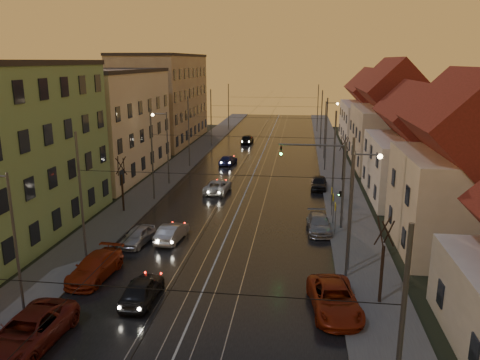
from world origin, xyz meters
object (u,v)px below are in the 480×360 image
at_px(traffic_light_mast, 331,174).
at_px(parked_left_1, 28,332).
at_px(driving_car_2, 218,186).
at_px(driving_car_3, 228,160).
at_px(parked_left_3, 138,236).
at_px(street_lamp_1, 357,200).
at_px(driving_car_4, 247,139).
at_px(parked_right_2, 319,183).
at_px(street_lamp_3, 327,124).
at_px(street_lamp_2, 165,141).
at_px(parked_left_2, 95,267).
at_px(driving_car_0, 142,289).
at_px(parked_right_1, 319,224).
at_px(street_lamp_0, 9,232).
at_px(parked_right_0, 334,299).
at_px(driving_car_1, 172,232).

bearing_deg(traffic_light_mast, parked_left_1, -129.47).
xyz_separation_m(driving_car_2, driving_car_3, (-1.05, 13.54, -0.06)).
bearing_deg(parked_left_3, street_lamp_1, -2.36).
bearing_deg(driving_car_4, street_lamp_1, 106.16).
bearing_deg(parked_right_2, street_lamp_3, 87.16).
height_order(street_lamp_3, parked_left_3, street_lamp_3).
distance_m(street_lamp_2, driving_car_4, 28.32).
bearing_deg(driving_car_2, parked_left_2, 81.81).
relative_size(driving_car_0, parked_left_3, 1.11).
bearing_deg(parked_left_1, parked_right_1, 54.02).
height_order(street_lamp_0, parked_left_2, street_lamp_0).
distance_m(street_lamp_0, driving_car_0, 7.70).
bearing_deg(parked_left_1, street_lamp_0, 133.38).
bearing_deg(driving_car_0, street_lamp_0, 23.82).
height_order(parked_right_0, parked_right_1, parked_right_0).
height_order(driving_car_0, parked_right_0, parked_right_0).
bearing_deg(parked_left_3, parked_left_1, -85.47).
distance_m(street_lamp_2, parked_right_0, 30.50).
bearing_deg(parked_right_1, traffic_light_mast, 37.79).
xyz_separation_m(driving_car_2, parked_right_0, (10.48, -22.71, 0.07)).
relative_size(street_lamp_0, traffic_light_mast, 1.11).
height_order(street_lamp_0, parked_right_2, street_lamp_0).
height_order(driving_car_4, parked_left_2, driving_car_4).
distance_m(street_lamp_3, driving_car_0, 43.37).
bearing_deg(parked_left_3, driving_car_0, -61.04).
bearing_deg(driving_car_4, parked_left_2, 87.18).
bearing_deg(parked_left_2, driving_car_1, 69.97).
bearing_deg(parked_left_3, parked_right_2, 59.29).
bearing_deg(street_lamp_2, parked_left_1, -86.24).
relative_size(parked_left_3, parked_right_0, 0.71).
relative_size(street_lamp_0, parked_right_0, 1.50).
bearing_deg(parked_left_2, traffic_light_mast, 40.77).
height_order(street_lamp_2, traffic_light_mast, street_lamp_2).
xyz_separation_m(street_lamp_1, parked_left_1, (-16.22, -10.35, -4.10)).
bearing_deg(driving_car_4, street_lamp_2, 79.47).
bearing_deg(driving_car_2, driving_car_1, 88.89).
distance_m(street_lamp_1, parked_left_1, 19.67).
height_order(driving_car_2, parked_right_0, parked_right_0).
xyz_separation_m(street_lamp_1, parked_left_3, (-15.44, 2.80, -4.24)).
bearing_deg(parked_right_2, driving_car_1, -122.53).
bearing_deg(driving_car_0, parked_left_3, -68.97).
xyz_separation_m(driving_car_2, parked_right_2, (10.48, 2.72, 0.02)).
bearing_deg(parked_left_3, parked_right_0, -21.90).
height_order(street_lamp_1, driving_car_1, street_lamp_1).
bearing_deg(driving_car_0, parked_right_2, -112.85).
distance_m(street_lamp_0, street_lamp_2, 28.00).
bearing_deg(parked_left_1, driving_car_4, 89.20).
height_order(parked_left_2, parked_right_0, parked_right_0).
xyz_separation_m(driving_car_0, parked_right_1, (10.36, 12.67, -0.07)).
bearing_deg(street_lamp_0, driving_car_0, 23.84).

